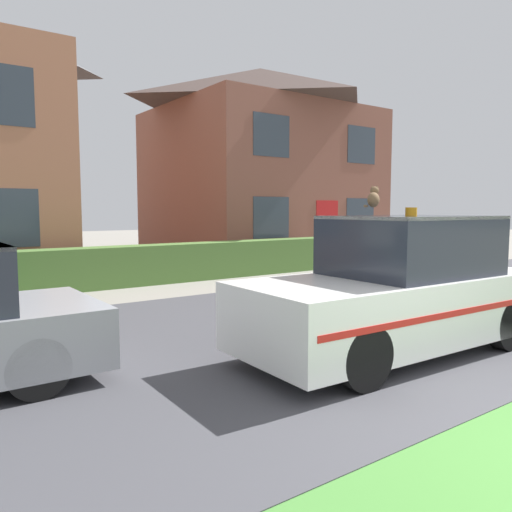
{
  "coord_description": "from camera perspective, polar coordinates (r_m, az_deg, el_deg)",
  "views": [
    {
      "loc": [
        -4.05,
        -1.17,
        1.81
      ],
      "look_at": [
        0.66,
        5.39,
        1.05
      ],
      "focal_mm": 35.0,
      "sensor_mm": 36.0,
      "label": 1
    }
  ],
  "objects": [
    {
      "name": "house_right",
      "position": [
        19.67,
        0.49,
        10.73
      ],
      "size": [
        7.71,
        7.03,
        7.16
      ],
      "color": "brown",
      "rests_on": "ground"
    },
    {
      "name": "garden_hedge",
      "position": [
        12.4,
        -11.72,
        -0.92
      ],
      "size": [
        11.4,
        0.71,
        0.94
      ],
      "primitive_type": "cube",
      "color": "#4C7233",
      "rests_on": "ground"
    },
    {
      "name": "cat",
      "position": [
        6.43,
        13.28,
        6.43
      ],
      "size": [
        0.32,
        0.24,
        0.28
      ],
      "rotation": [
        0.0,
        0.0,
        0.6
      ],
      "color": "brown",
      "rests_on": "police_car"
    },
    {
      "name": "police_car",
      "position": [
        6.53,
        16.02,
        -3.76
      ],
      "size": [
        4.24,
        1.78,
        1.82
      ],
      "rotation": [
        0.0,
        0.0,
        3.11
      ],
      "color": "black",
      "rests_on": "road_strip"
    },
    {
      "name": "road_strip",
      "position": [
        7.23,
        -0.33,
        -9.08
      ],
      "size": [
        28.0,
        6.86,
        0.01
      ],
      "primitive_type": "cube",
      "color": "#424247",
      "rests_on": "ground"
    }
  ]
}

